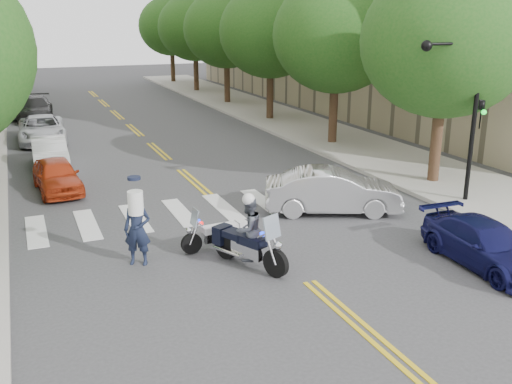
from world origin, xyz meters
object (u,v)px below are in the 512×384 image
motorcycle_parked (221,233)px  convertible (332,191)px  motorcycle_police (247,234)px  sedan_blue (486,245)px  officer_standing (137,230)px

motorcycle_parked → convertible: 4.84m
motorcycle_police → convertible: size_ratio=0.52×
convertible → motorcycle_parked: bearing=131.6°
motorcycle_parked → sedan_blue: 7.28m
motorcycle_police → convertible: (4.34, 2.98, -0.16)m
motorcycle_parked → convertible: convertible is taller
motorcycle_parked → officer_standing: officer_standing is taller
officer_standing → convertible: bearing=40.1°
officer_standing → sedan_blue: size_ratio=0.48×
motorcycle_police → sedan_blue: bearing=132.6°
convertible → sedan_blue: bearing=-140.6°
officer_standing → convertible: 7.20m
motorcycle_police → convertible: motorcycle_police is taller
officer_standing → motorcycle_police: bearing=0.7°
motorcycle_parked → officer_standing: 2.47m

